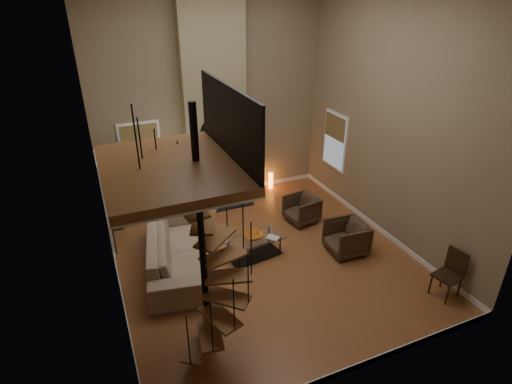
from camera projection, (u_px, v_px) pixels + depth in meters
name	position (u px, v px, depth m)	size (l,w,h in m)	color
ground	(263.00, 257.00, 8.94)	(6.00, 6.50, 0.01)	#AF6938
back_wall	(212.00, 98.00, 10.37)	(6.00, 0.02, 5.50)	#8E7B5C
front_wall	(373.00, 216.00, 5.03)	(6.00, 0.02, 5.50)	#8E7B5C
left_wall	(96.00, 161.00, 6.64)	(0.02, 6.50, 5.50)	#8E7B5C
right_wall	(392.00, 118.00, 8.76)	(0.02, 6.50, 5.50)	#8E7B5C
baseboard_back	(216.00, 193.00, 11.57)	(6.00, 0.02, 0.12)	white
baseboard_front	(350.00, 369.00, 6.25)	(6.00, 0.02, 0.12)	white
baseboard_left	(121.00, 291.00, 7.85)	(0.02, 6.50, 0.12)	white
baseboard_right	(375.00, 226.00, 9.96)	(0.02, 6.50, 0.12)	white
chimney_breast	(214.00, 100.00, 10.21)	(1.60, 0.38, 5.50)	#968A62
hearth	(224.00, 205.00, 11.04)	(1.50, 0.60, 0.04)	black
firebox	(220.00, 183.00, 11.04)	(0.95, 0.02, 0.72)	black
mantel	(220.00, 163.00, 10.70)	(1.70, 0.18, 0.06)	white
mirror_frame	(218.00, 133.00, 10.39)	(0.94, 0.94, 0.10)	black
mirror_disc	(218.00, 133.00, 10.40)	(0.80, 0.80, 0.01)	white
vase_left	(199.00, 160.00, 10.47)	(0.24, 0.24, 0.25)	black
vase_right	(241.00, 154.00, 10.88)	(0.20, 0.20, 0.21)	#19575A
window_back	(141.00, 151.00, 10.18)	(1.02, 0.06, 1.52)	white
window_right	(335.00, 140.00, 10.89)	(0.06, 1.02, 1.52)	white
entry_door	(106.00, 204.00, 8.90)	(0.10, 1.05, 2.16)	white
loft	(178.00, 163.00, 5.28)	(1.70, 2.20, 1.09)	brown
spiral_stair	(204.00, 252.00, 6.03)	(1.47, 1.47, 4.06)	black
hutch	(110.00, 189.00, 9.79)	(0.38, 0.80, 1.78)	black
sofa	(175.00, 250.00, 8.50)	(2.87, 1.12, 0.84)	tan
armchair_near	(304.00, 208.00, 10.16)	(0.71, 0.73, 0.67)	#473221
armchair_far	(349.00, 237.00, 9.00)	(0.79, 0.81, 0.74)	#473221
coffee_table	(255.00, 245.00, 8.84)	(1.32, 0.81, 0.46)	silver
bowl	(254.00, 236.00, 8.78)	(0.41, 0.41, 0.10)	#C56922
book	(272.00, 238.00, 8.76)	(0.20, 0.26, 0.03)	gray
floor_lamp	(179.00, 169.00, 9.66)	(0.43, 0.43, 1.76)	black
accent_lamp	(271.00, 181.00, 11.85)	(0.13, 0.13, 0.46)	orange
side_chair	(451.00, 271.00, 7.64)	(0.50, 0.50, 0.95)	black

